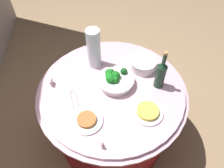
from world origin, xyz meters
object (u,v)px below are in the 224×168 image
object	(u,v)px
food_plate_fried_egg	(148,112)
label_placard_front	(51,82)
serving_tongs	(74,98)
food_plate_peanuts	(87,120)
broccoli_bowl	(115,80)
plate_stack	(143,64)
decorative_fruit_vase	(94,50)
label_placard_mid	(100,143)
wine_bottle	(161,74)

from	to	relation	value
food_plate_fried_egg	label_placard_front	xyz separation A→B (m)	(0.32, 0.68, 0.02)
serving_tongs	food_plate_peanuts	size ratio (longest dim) A/B	0.76
broccoli_bowl	plate_stack	bearing A→B (deg)	-58.33
plate_stack	decorative_fruit_vase	world-z (taller)	decorative_fruit_vase
broccoli_bowl	serving_tongs	world-z (taller)	broccoli_bowl
serving_tongs	decorative_fruit_vase	bearing A→B (deg)	-26.77
broccoli_bowl	food_plate_fried_egg	xyz separation A→B (m)	(-0.28, -0.20, -0.03)
label_placard_front	label_placard_mid	bearing A→B (deg)	-146.90
plate_stack	label_placard_mid	bearing A→B (deg)	149.32
decorative_fruit_vase	label_placard_mid	bearing A→B (deg)	-179.48
wine_bottle	label_placard_front	size ratio (longest dim) A/B	6.11
broccoli_bowl	label_placard_front	size ratio (longest dim) A/B	5.09
wine_bottle	food_plate_fried_egg	world-z (taller)	wine_bottle
serving_tongs	label_placard_front	world-z (taller)	label_placard_front
label_placard_front	food_plate_fried_egg	bearing A→B (deg)	-115.06
serving_tongs	label_placard_mid	xyz separation A→B (m)	(-0.38, -0.18, 0.03)
wine_bottle	serving_tongs	distance (m)	0.66
food_plate_fried_egg	label_placard_front	bearing A→B (deg)	64.94
decorative_fruit_vase	food_plate_fried_egg	distance (m)	0.63
broccoli_bowl	plate_stack	world-z (taller)	broccoli_bowl
food_plate_fried_egg	food_plate_peanuts	world-z (taller)	food_plate_fried_egg
broccoli_bowl	food_plate_peanuts	distance (m)	0.38
plate_stack	wine_bottle	size ratio (longest dim) A/B	0.62
decorative_fruit_vase	serving_tongs	bearing A→B (deg)	153.23
plate_stack	food_plate_peanuts	size ratio (longest dim) A/B	0.95
label_placard_front	broccoli_bowl	bearing A→B (deg)	-94.22
broccoli_bowl	label_placard_front	distance (m)	0.48
decorative_fruit_vase	label_placard_front	size ratio (longest dim) A/B	6.18
wine_bottle	label_placard_mid	xyz separation A→B (m)	(-0.45, 0.47, -0.10)
decorative_fruit_vase	plate_stack	bearing A→B (deg)	-101.12
wine_bottle	label_placard_front	world-z (taller)	wine_bottle
wine_bottle	label_placard_mid	distance (m)	0.65
label_placard_front	label_placard_mid	world-z (taller)	same
food_plate_peanuts	label_placard_mid	bearing A→B (deg)	-155.30
broccoli_bowl	decorative_fruit_vase	xyz separation A→B (m)	(0.23, 0.14, 0.10)
decorative_fruit_vase	food_plate_peanuts	bearing A→B (deg)	171.93
broccoli_bowl	food_plate_peanuts	xyz separation A→B (m)	(-0.31, 0.22, -0.03)
food_plate_peanuts	broccoli_bowl	bearing A→B (deg)	-35.19
food_plate_fried_egg	label_placard_front	world-z (taller)	label_placard_front
food_plate_peanuts	wine_bottle	bearing A→B (deg)	-64.16
broccoli_bowl	decorative_fruit_vase	world-z (taller)	decorative_fruit_vase
plate_stack	label_placard_front	xyz separation A→B (m)	(-0.12, 0.73, -0.01)
wine_bottle	label_placard_front	distance (m)	0.82
wine_bottle	food_plate_fried_egg	distance (m)	0.29
food_plate_peanuts	label_placard_mid	world-z (taller)	label_placard_mid
plate_stack	food_plate_fried_egg	bearing A→B (deg)	174.01
wine_bottle	food_plate_peanuts	distance (m)	0.62
plate_stack	serving_tongs	size ratio (longest dim) A/B	1.26
wine_bottle	label_placard_mid	bearing A→B (deg)	133.80
decorative_fruit_vase	label_placard_front	distance (m)	0.41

